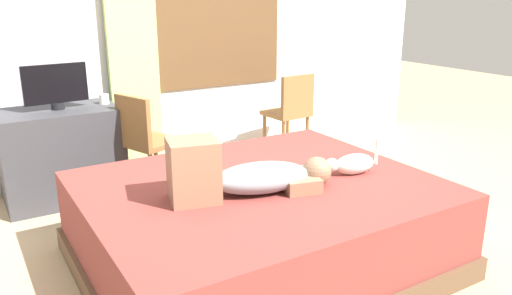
# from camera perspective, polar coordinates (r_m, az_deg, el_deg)

# --- Properties ---
(ground_plane) EXTENTS (16.00, 16.00, 0.00)m
(ground_plane) POSITION_cam_1_polar(r_m,az_deg,el_deg) (3.15, 3.71, -13.63)
(ground_plane) COLOR tan
(back_wall_with_window) EXTENTS (6.40, 0.14, 2.90)m
(back_wall_with_window) POSITION_cam_1_polar(r_m,az_deg,el_deg) (4.74, -12.13, 14.82)
(back_wall_with_window) COLOR silver
(back_wall_with_window) RESTS_ON ground
(bed) EXTENTS (2.05, 1.70, 0.53)m
(bed) POSITION_cam_1_polar(r_m,az_deg,el_deg) (3.09, 0.35, -8.67)
(bed) COLOR brown
(bed) RESTS_ON ground
(person_lying) EXTENTS (0.94, 0.45, 0.34)m
(person_lying) POSITION_cam_1_polar(r_m,az_deg,el_deg) (2.78, -1.33, -3.08)
(person_lying) COLOR #8C939E
(person_lying) RESTS_ON bed
(cat) EXTENTS (0.35, 0.17, 0.21)m
(cat) POSITION_cam_1_polar(r_m,az_deg,el_deg) (3.15, 10.77, -1.84)
(cat) COLOR silver
(cat) RESTS_ON bed
(desk) EXTENTS (0.90, 0.56, 0.74)m
(desk) POSITION_cam_1_polar(r_m,az_deg,el_deg) (4.30, -21.09, -0.76)
(desk) COLOR #38383D
(desk) RESTS_ON ground
(tv_monitor) EXTENTS (0.48, 0.10, 0.35)m
(tv_monitor) POSITION_cam_1_polar(r_m,az_deg,el_deg) (4.18, -21.73, 6.48)
(tv_monitor) COLOR black
(tv_monitor) RESTS_ON desk
(cup) EXTENTS (0.08, 0.08, 0.08)m
(cup) POSITION_cam_1_polar(r_m,az_deg,el_deg) (4.29, -16.81, 5.28)
(cup) COLOR white
(cup) RESTS_ON desk
(chair_by_desk) EXTENTS (0.49, 0.49, 0.86)m
(chair_by_desk) POSITION_cam_1_polar(r_m,az_deg,el_deg) (4.06, -12.46, 1.00)
(chair_by_desk) COLOR brown
(chair_by_desk) RESTS_ON ground
(chair_spare) EXTENTS (0.41, 0.41, 0.86)m
(chair_spare) POSITION_cam_1_polar(r_m,az_deg,el_deg) (4.95, 3.95, 4.27)
(chair_spare) COLOR brown
(chair_spare) RESTS_ON ground
(curtain_left) EXTENTS (0.44, 0.06, 2.46)m
(curtain_left) POSITION_cam_1_polar(r_m,az_deg,el_deg) (4.58, -13.86, 11.89)
(curtain_left) COLOR #ADCC75
(curtain_left) RESTS_ON ground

